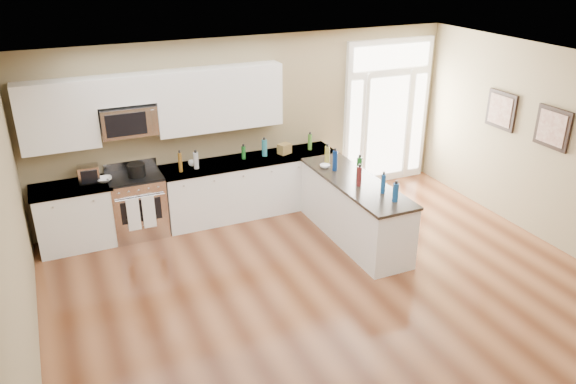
# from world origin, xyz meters

# --- Properties ---
(ground) EXTENTS (8.00, 8.00, 0.00)m
(ground) POSITION_xyz_m (0.00, 0.00, 0.00)
(ground) COLOR #4E2816
(room_shell) EXTENTS (8.00, 8.00, 8.00)m
(room_shell) POSITION_xyz_m (0.00, 0.00, 1.71)
(room_shell) COLOR #8E7E5A
(room_shell) RESTS_ON ground
(back_cabinet_left) EXTENTS (1.10, 0.66, 0.94)m
(back_cabinet_left) POSITION_xyz_m (-2.87, 3.69, 0.44)
(back_cabinet_left) COLOR white
(back_cabinet_left) RESTS_ON ground
(back_cabinet_right) EXTENTS (2.85, 0.66, 0.94)m
(back_cabinet_right) POSITION_xyz_m (-0.16, 3.69, 0.44)
(back_cabinet_right) COLOR white
(back_cabinet_right) RESTS_ON ground
(peninsula_cabinet) EXTENTS (0.69, 2.32, 0.94)m
(peninsula_cabinet) POSITION_xyz_m (0.93, 2.24, 0.43)
(peninsula_cabinet) COLOR white
(peninsula_cabinet) RESTS_ON ground
(upper_cabinet_left) EXTENTS (1.04, 0.33, 0.95)m
(upper_cabinet_left) POSITION_xyz_m (-2.88, 3.83, 1.93)
(upper_cabinet_left) COLOR white
(upper_cabinet_left) RESTS_ON room_shell
(upper_cabinet_right) EXTENTS (1.94, 0.33, 0.95)m
(upper_cabinet_right) POSITION_xyz_m (-0.57, 3.83, 1.93)
(upper_cabinet_right) COLOR white
(upper_cabinet_right) RESTS_ON room_shell
(upper_cabinet_short) EXTENTS (0.82, 0.33, 0.40)m
(upper_cabinet_short) POSITION_xyz_m (-1.95, 3.83, 2.20)
(upper_cabinet_short) COLOR white
(upper_cabinet_short) RESTS_ON room_shell
(microwave) EXTENTS (0.78, 0.41, 0.42)m
(microwave) POSITION_xyz_m (-1.95, 3.80, 1.76)
(microwave) COLOR silver
(microwave) RESTS_ON room_shell
(entry_door) EXTENTS (1.70, 0.10, 2.60)m
(entry_door) POSITION_xyz_m (2.55, 3.95, 1.30)
(entry_door) COLOR white
(entry_door) RESTS_ON ground
(wall_art_near) EXTENTS (0.05, 0.58, 0.58)m
(wall_art_near) POSITION_xyz_m (3.47, 2.20, 1.70)
(wall_art_near) COLOR black
(wall_art_near) RESTS_ON room_shell
(wall_art_far) EXTENTS (0.05, 0.58, 0.58)m
(wall_art_far) POSITION_xyz_m (3.47, 1.20, 1.70)
(wall_art_far) COLOR black
(wall_art_far) RESTS_ON room_shell
(kitchen_range) EXTENTS (0.78, 0.69, 1.08)m
(kitchen_range) POSITION_xyz_m (-1.97, 3.69, 0.48)
(kitchen_range) COLOR silver
(kitchen_range) RESTS_ON ground
(stockpot) EXTENTS (0.29, 0.29, 0.20)m
(stockpot) POSITION_xyz_m (-1.94, 3.66, 1.05)
(stockpot) COLOR black
(stockpot) RESTS_ON kitchen_range
(toaster_oven) EXTENTS (0.30, 0.24, 0.25)m
(toaster_oven) POSITION_xyz_m (-2.60, 3.74, 1.06)
(toaster_oven) COLOR silver
(toaster_oven) RESTS_ON back_cabinet_left
(cardboard_box) EXTENTS (0.24, 0.21, 0.16)m
(cardboard_box) POSITION_xyz_m (0.44, 3.68, 1.02)
(cardboard_box) COLOR brown
(cardboard_box) RESTS_ON back_cabinet_right
(bowl_left) EXTENTS (0.24, 0.24, 0.05)m
(bowl_left) POSITION_xyz_m (-2.40, 3.68, 0.97)
(bowl_left) COLOR white
(bowl_left) RESTS_ON back_cabinet_left
(bowl_peninsula) EXTENTS (0.18, 0.18, 0.05)m
(bowl_peninsula) POSITION_xyz_m (0.75, 2.86, 0.96)
(bowl_peninsula) COLOR white
(bowl_peninsula) RESTS_ON peninsula_cabinet
(cup_counter) EXTENTS (0.14, 0.14, 0.09)m
(cup_counter) POSITION_xyz_m (-1.09, 3.76, 0.98)
(cup_counter) COLOR white
(cup_counter) RESTS_ON back_cabinet_right
(counter_bottles) EXTENTS (2.41, 2.40, 0.31)m
(counter_bottles) POSITION_xyz_m (0.44, 2.84, 1.08)
(counter_bottles) COLOR #19591E
(counter_bottles) RESTS_ON back_cabinet_right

